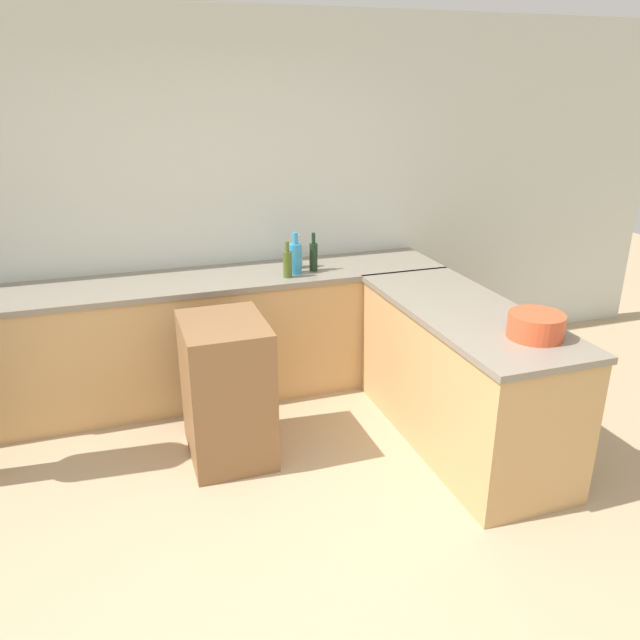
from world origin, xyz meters
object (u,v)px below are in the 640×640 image
dish_soap_bottle (295,257)px  vinegar_bottle_clear (297,255)px  mixing_bowl (536,326)px  wine_bottle_dark (313,256)px  island_table (227,390)px  olive_oil_bottle (287,263)px

dish_soap_bottle → vinegar_bottle_clear: bearing=69.3°
vinegar_bottle_clear → dish_soap_bottle: dish_soap_bottle is taller
mixing_bowl → vinegar_bottle_clear: vinegar_bottle_clear is taller
wine_bottle_dark → island_table: bearing=-136.0°
olive_oil_bottle → vinegar_bottle_clear: bearing=58.2°
island_table → vinegar_bottle_clear: size_ratio=3.54×
mixing_bowl → dish_soap_bottle: 1.81m
olive_oil_bottle → dish_soap_bottle: 0.11m
wine_bottle_dark → vinegar_bottle_clear: 0.15m
olive_oil_bottle → dish_soap_bottle: (0.08, 0.08, 0.02)m
vinegar_bottle_clear → mixing_bowl: bearing=-64.1°
wine_bottle_dark → olive_oil_bottle: bearing=-156.4°
island_table → dish_soap_bottle: bearing=48.8°
olive_oil_bottle → vinegar_bottle_clear: size_ratio=1.03×
dish_soap_bottle → island_table: bearing=-131.2°
olive_oil_bottle → mixing_bowl: bearing=-57.2°
dish_soap_bottle → olive_oil_bottle: bearing=-136.0°
island_table → dish_soap_bottle: size_ratio=2.95×
vinegar_bottle_clear → dish_soap_bottle: 0.15m
mixing_bowl → wine_bottle_dark: bearing=114.8°
olive_oil_bottle → wine_bottle_dark: wine_bottle_dark is taller
dish_soap_bottle → wine_bottle_dark: bearing=7.9°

